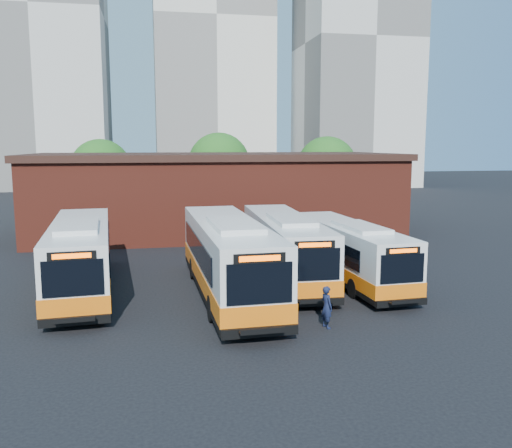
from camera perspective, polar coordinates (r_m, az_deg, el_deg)
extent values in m
plane|color=black|center=(25.13, 1.21, -8.08)|extent=(220.00, 220.00, 0.00)
cube|color=silver|center=(27.79, -17.96, -2.98)|extent=(3.59, 12.62, 2.96)
cube|color=orange|center=(27.97, -17.88, -4.70)|extent=(3.65, 12.68, 0.73)
cube|color=black|center=(28.09, -17.83, -5.73)|extent=(3.64, 12.67, 0.26)
cube|color=black|center=(21.62, -18.72, -5.42)|extent=(2.25, 0.23, 1.40)
cube|color=black|center=(21.43, -18.83, -3.19)|extent=(1.76, 0.20, 0.33)
cube|color=#FF5905|center=(21.39, -18.83, -3.21)|extent=(1.40, 0.13, 0.19)
cube|color=black|center=(22.01, -18.52, -9.67)|extent=(2.65, 0.35, 0.33)
cube|color=black|center=(21.75, -18.57, -9.60)|extent=(1.53, 0.51, 0.06)
cube|color=black|center=(21.55, -18.60, -9.56)|extent=(1.50, 0.16, 0.19)
cube|color=black|center=(28.25, -20.68, -2.34)|extent=(0.80, 9.69, 1.09)
cube|color=black|center=(28.11, -15.20, -2.14)|extent=(0.80, 9.69, 1.09)
cube|color=silver|center=(25.99, -18.26, -0.21)|extent=(2.13, 4.49, 0.23)
cylinder|color=black|center=(24.76, -20.97, -7.65)|extent=(0.41, 1.06, 1.04)
cylinder|color=black|center=(24.62, -15.37, -7.48)|extent=(0.41, 1.06, 1.04)
cylinder|color=black|center=(31.39, -19.77, -4.26)|extent=(0.41, 1.06, 1.04)
cylinder|color=black|center=(31.28, -15.38, -4.10)|extent=(0.41, 1.06, 1.04)
cube|color=silver|center=(25.62, -2.95, -3.26)|extent=(3.19, 13.29, 3.14)
cube|color=orange|center=(25.82, -2.93, -5.23)|extent=(3.25, 13.35, 0.77)
cube|color=black|center=(25.96, -2.93, -6.41)|extent=(3.24, 13.34, 0.28)
cube|color=black|center=(19.20, 0.38, -6.29)|extent=(2.39, 0.14, 1.49)
cube|color=black|center=(18.98, 0.39, -3.62)|extent=(1.87, 0.12, 0.35)
cube|color=#FF5905|center=(18.95, 0.42, -3.65)|extent=(1.49, 0.07, 0.20)
cube|color=black|center=(19.66, 0.42, -11.31)|extent=(2.81, 0.24, 0.35)
cube|color=black|center=(19.40, 0.59, -11.25)|extent=(1.61, 0.46, 0.07)
cube|color=black|center=(19.19, 0.73, -11.22)|extent=(1.60, 0.09, 0.20)
cube|color=black|center=(25.80, -6.26, -2.53)|extent=(0.35, 10.31, 1.16)
cube|color=black|center=(26.26, -0.03, -2.29)|extent=(0.35, 10.31, 1.16)
cube|color=silver|center=(23.73, -2.31, -0.07)|extent=(2.04, 4.68, 0.24)
cylinder|color=black|center=(22.20, -4.56, -8.86)|extent=(0.38, 1.11, 1.10)
cylinder|color=black|center=(22.67, 1.89, -8.47)|extent=(0.38, 1.11, 1.10)
cylinder|color=black|center=(29.17, -6.56, -4.69)|extent=(0.38, 1.11, 1.10)
cylinder|color=black|center=(29.53, -1.63, -4.47)|extent=(0.38, 1.11, 1.10)
cube|color=silver|center=(28.97, 2.99, -2.17)|extent=(3.03, 12.37, 2.92)
cube|color=orange|center=(29.14, 2.98, -3.81)|extent=(3.08, 12.43, 0.72)
cube|color=black|center=(29.25, 2.97, -4.79)|extent=(3.07, 12.42, 0.26)
cube|color=black|center=(23.03, 6.18, -4.26)|extent=(2.22, 0.14, 1.38)
cube|color=black|center=(22.85, 6.22, -2.18)|extent=(1.74, 0.12, 0.33)
cube|color=#FF5905|center=(22.81, 6.24, -2.20)|extent=(1.38, 0.07, 0.18)
cube|color=black|center=(23.38, 6.15, -8.21)|extent=(2.62, 0.23, 0.33)
cube|color=black|center=(23.14, 6.31, -8.13)|extent=(1.50, 0.44, 0.06)
cube|color=black|center=(22.95, 6.43, -8.09)|extent=(1.49, 0.09, 0.18)
cube|color=black|center=(29.08, 0.26, -1.56)|extent=(0.38, 9.58, 1.08)
cube|color=black|center=(29.61, 5.36, -1.41)|extent=(0.38, 9.58, 1.08)
cube|color=silver|center=(27.24, 3.68, 0.47)|extent=(1.92, 4.36, 0.23)
cylinder|color=black|center=(25.70, 1.98, -6.52)|extent=(0.36, 1.03, 1.02)
cylinder|color=black|center=(26.24, 7.10, -6.27)|extent=(0.36, 1.03, 1.02)
cylinder|color=black|center=(32.18, -0.30, -3.46)|extent=(0.36, 1.03, 1.02)
cylinder|color=black|center=(32.61, 3.82, -3.32)|extent=(0.36, 1.03, 1.02)
cube|color=silver|center=(28.80, 9.72, -2.68)|extent=(2.97, 11.27, 2.65)
cube|color=orange|center=(28.96, 9.68, -4.17)|extent=(3.02, 11.32, 0.65)
cube|color=black|center=(29.06, 9.66, -5.07)|extent=(3.01, 11.31, 0.23)
cube|color=black|center=(23.84, 15.15, -4.55)|extent=(2.02, 0.16, 1.26)
cube|color=black|center=(23.67, 15.23, -2.73)|extent=(1.58, 0.14, 0.30)
cube|color=#FF5905|center=(23.65, 15.27, -2.75)|extent=(1.25, 0.09, 0.17)
cube|color=black|center=(24.16, 15.08, -8.02)|extent=(2.38, 0.26, 0.30)
cube|color=black|center=(23.96, 15.34, -7.94)|extent=(1.37, 0.43, 0.06)
cube|color=black|center=(23.80, 15.54, -7.89)|extent=(1.35, 0.11, 0.17)
cube|color=black|center=(28.64, 7.22, -2.17)|extent=(0.51, 8.69, 0.98)
cube|color=black|center=(29.59, 11.59, -1.94)|extent=(0.51, 8.69, 0.98)
cube|color=silver|center=(27.31, 10.96, -0.30)|extent=(1.82, 3.99, 0.20)
cylinder|color=black|center=(25.83, 10.28, -6.69)|extent=(0.35, 0.94, 0.93)
cylinder|color=black|center=(26.76, 14.51, -6.29)|extent=(0.35, 0.94, 0.93)
cylinder|color=black|center=(31.36, 5.68, -3.91)|extent=(0.35, 0.94, 0.93)
cylinder|color=black|center=(32.13, 9.30, -3.68)|extent=(0.35, 0.94, 0.93)
imported|color=#121A35|center=(21.54, 7.44, -8.66)|extent=(0.56, 0.70, 1.67)
cube|color=maroon|center=(44.05, -4.24, 3.00)|extent=(28.00, 12.00, 6.00)
cube|color=black|center=(43.87, -4.29, 7.10)|extent=(28.60, 12.60, 0.50)
cube|color=black|center=(38.84, 1.23, -0.38)|extent=(1.20, 0.08, 2.40)
cylinder|color=#382314|center=(56.08, -15.89, 2.16)|extent=(0.36, 0.36, 2.70)
sphere|color=#1F5718|center=(55.83, -16.02, 5.53)|extent=(6.00, 6.00, 6.00)
cylinder|color=#382314|center=(58.27, -3.87, 2.81)|extent=(0.36, 0.36, 2.95)
sphere|color=#1F5718|center=(58.03, -3.91, 6.36)|extent=(6.56, 6.56, 6.56)
cylinder|color=#382314|center=(57.76, 7.41, 2.64)|extent=(0.36, 0.36, 2.81)
sphere|color=#1F5718|center=(57.52, 7.47, 6.04)|extent=(6.24, 6.24, 6.24)
cube|color=beige|center=(99.17, -21.80, 19.68)|extent=(20.00, 18.00, 55.00)
cube|color=silver|center=(112.57, -4.80, 20.09)|extent=(22.00, 20.00, 60.00)
cube|color=beige|center=(99.49, 10.44, 18.03)|extent=(18.00, 18.00, 48.00)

